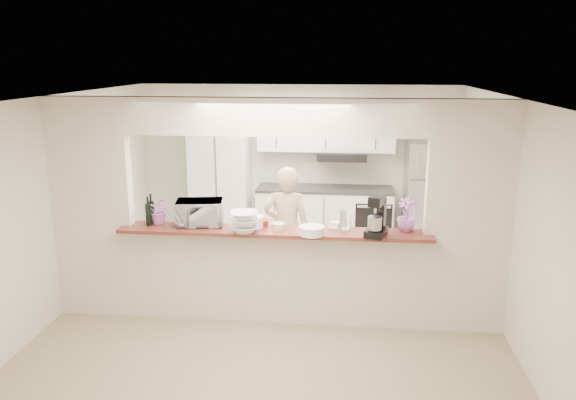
# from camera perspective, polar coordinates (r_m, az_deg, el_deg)

# --- Properties ---
(floor) EXTENTS (6.00, 6.00, 0.00)m
(floor) POSITION_cam_1_polar(r_m,az_deg,el_deg) (6.53, -1.34, -12.08)
(floor) COLOR tan
(floor) RESTS_ON ground
(tile_overlay) EXTENTS (5.00, 2.90, 0.01)m
(tile_overlay) POSITION_cam_1_polar(r_m,az_deg,el_deg) (7.94, 0.06, -7.12)
(tile_overlay) COLOR beige
(tile_overlay) RESTS_ON floor
(partition) EXTENTS (5.00, 0.15, 2.50)m
(partition) POSITION_cam_1_polar(r_m,az_deg,el_deg) (6.03, -1.43, 0.67)
(partition) COLOR beige
(partition) RESTS_ON floor
(bar_counter) EXTENTS (3.40, 0.38, 1.09)m
(bar_counter) POSITION_cam_1_polar(r_m,az_deg,el_deg) (6.29, -1.38, -7.39)
(bar_counter) COLOR beige
(bar_counter) RESTS_ON floor
(kitchen_cabinets) EXTENTS (3.15, 0.62, 2.25)m
(kitchen_cabinets) POSITION_cam_1_polar(r_m,az_deg,el_deg) (8.80, -0.37, 1.61)
(kitchen_cabinets) COLOR silver
(kitchen_cabinets) RESTS_ON floor
(refrigerator) EXTENTS (0.75, 0.70, 1.70)m
(refrigerator) POSITION_cam_1_polar(r_m,az_deg,el_deg) (8.80, 14.21, 0.34)
(refrigerator) COLOR #A7A8AC
(refrigerator) RESTS_ON floor
(flower_left) EXTENTS (0.31, 0.28, 0.31)m
(flower_left) POSITION_cam_1_polar(r_m,az_deg,el_deg) (6.42, -12.94, -1.03)
(flower_left) COLOR #C869A8
(flower_left) RESTS_ON bar_counter
(wine_bottle_a) EXTENTS (0.07, 0.07, 0.33)m
(wine_bottle_a) POSITION_cam_1_polar(r_m,az_deg,el_deg) (6.39, -13.99, -1.41)
(wine_bottle_a) COLOR black
(wine_bottle_a) RESTS_ON bar_counter
(wine_bottle_b) EXTENTS (0.07, 0.07, 0.34)m
(wine_bottle_b) POSITION_cam_1_polar(r_m,az_deg,el_deg) (6.48, -13.71, -1.15)
(wine_bottle_b) COLOR black
(wine_bottle_b) RESTS_ON bar_counter
(toaster_oven) EXTENTS (0.55, 0.42, 0.28)m
(toaster_oven) POSITION_cam_1_polar(r_m,az_deg,el_deg) (6.30, -8.98, -1.29)
(toaster_oven) COLOR #AAAAAF
(toaster_oven) RESTS_ON bar_counter
(serving_bowls) EXTENTS (0.36, 0.36, 0.22)m
(serving_bowls) POSITION_cam_1_polar(r_m,az_deg,el_deg) (5.98, -4.47, -2.27)
(serving_bowls) COLOR white
(serving_bowls) RESTS_ON bar_counter
(plate_stack_a) EXTENTS (0.26, 0.26, 0.12)m
(plate_stack_a) POSITION_cam_1_polar(r_m,az_deg,el_deg) (6.18, -3.68, -2.21)
(plate_stack_a) COLOR white
(plate_stack_a) RESTS_ON bar_counter
(plate_stack_b) EXTENTS (0.27, 0.27, 0.09)m
(plate_stack_b) POSITION_cam_1_polar(r_m,az_deg,el_deg) (5.90, 2.42, -3.12)
(plate_stack_b) COLOR white
(plate_stack_b) RESTS_ON bar_counter
(red_bowl) EXTENTS (0.15, 0.15, 0.07)m
(red_bowl) POSITION_cam_1_polar(r_m,az_deg,el_deg) (6.21, -2.69, -2.33)
(red_bowl) COLOR maroon
(red_bowl) RESTS_ON bar_counter
(tan_bowl) EXTENTS (0.15, 0.15, 0.07)m
(tan_bowl) POSITION_cam_1_polar(r_m,az_deg,el_deg) (6.08, -0.97, -2.68)
(tan_bowl) COLOR beige
(tan_bowl) RESTS_ON bar_counter
(utensil_caddy) EXTENTS (0.27, 0.22, 0.22)m
(utensil_caddy) POSITION_cam_1_polar(r_m,az_deg,el_deg) (6.10, 5.24, -2.12)
(utensil_caddy) COLOR silver
(utensil_caddy) RESTS_ON bar_counter
(stand_mixer) EXTENTS (0.27, 0.33, 0.44)m
(stand_mixer) POSITION_cam_1_polar(r_m,az_deg,el_deg) (5.91, 9.02, -1.76)
(stand_mixer) COLOR black
(stand_mixer) RESTS_ON bar_counter
(flower_right) EXTENTS (0.23, 0.23, 0.36)m
(flower_right) POSITION_cam_1_polar(r_m,az_deg,el_deg) (6.12, 11.97, -1.50)
(flower_right) COLOR #BD73D5
(flower_right) RESTS_ON bar_counter
(person) EXTENTS (0.60, 0.41, 1.61)m
(person) POSITION_cam_1_polar(r_m,az_deg,el_deg) (6.99, -0.13, -3.15)
(person) COLOR tan
(person) RESTS_ON floor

